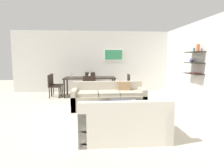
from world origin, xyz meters
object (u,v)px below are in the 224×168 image
Objects in this scene: loveseat_white at (123,123)px; decorative_bowl at (127,102)px; wine_glass_foot at (89,75)px; dining_table at (90,79)px; dining_chair_left_far at (55,83)px; wine_glass_left_near at (71,75)px; wine_glass_head at (90,74)px; dining_chair_right_near at (126,84)px; coffee_table at (126,111)px; dining_chair_head at (90,81)px; dining_chair_left_near at (53,84)px; wine_glass_left_far at (71,74)px; candle_jar at (134,101)px; wine_glass_right_near at (108,74)px; dining_chair_foot at (89,86)px; sofa_beige at (109,99)px.

decorative_bowl is at bearing 77.62° from loveseat_white.
dining_table is at bearing 90.00° from wine_glass_foot.
decorative_bowl is 0.33× the size of dining_chair_left_far.
wine_glass_left_near is at bearing -26.41° from dining_chair_left_far.
dining_chair_right_near is at bearing -24.56° from wine_glass_head.
dining_table is (-0.94, 3.24, 0.50)m from coffee_table.
wine_glass_head is (-0.00, -0.47, 0.36)m from dining_chair_head.
dining_chair_left_far is at bearing 90.00° from dining_chair_left_near.
candle_jar is at bearing -60.31° from wine_glass_left_far.
candle_jar is 3.85m from wine_glass_left_far.
candle_jar is at bearing 4.53° from decorative_bowl.
loveseat_white reaches higher than decorative_bowl.
wine_glass_right_near is (-0.43, 3.08, 0.46)m from candle_jar.
dining_chair_foot reaches higher than coffee_table.
wine_glass_head is at bearing 90.00° from wine_glass_foot.
dining_chair_right_near is (0.81, 1.89, 0.21)m from sofa_beige.
dining_chair_left_far is 1.57m from dining_chair_head.
coffee_table is (0.34, -1.13, -0.10)m from sofa_beige.
wine_glass_head is (-0.73, 0.55, -0.01)m from wine_glass_right_near.
dining_chair_left_far is at bearing -154.52° from dining_chair_head.
dining_chair_left_near is 4.65× the size of wine_glass_left_far.
dining_chair_right_near is 1.00× the size of dining_chair_foot.
dining_chair_head is at bearing 90.00° from dining_table.
decorative_bowl is at bearing -85.27° from wine_glass_right_near.
wine_glass_right_near is at bearing 89.64° from loveseat_white.
candle_jar is at bearing -63.26° from dining_chair_foot.
dining_table is 0.91m from dining_chair_foot.
wine_glass_left_far is at bearing 26.41° from dining_chair_left_near.
dining_chair_foot is (1.42, -0.68, 0.00)m from dining_chair_left_near.
dining_chair_left_near is 1.00× the size of dining_chair_left_far.
dining_chair_left_far reaches higher than dining_table.
wine_glass_foot is at bearing -157.22° from wine_glass_right_near.
wine_glass_head reaches higher than wine_glass_left_near.
wine_glass_left_far is (-1.72, 3.33, 0.46)m from decorative_bowl.
sofa_beige is 2.77m from dining_chair_left_near.
wine_glass_left_near is (-1.44, 4.38, 0.57)m from loveseat_white.
dining_table is 11.90× the size of wine_glass_head.
wine_glass_head is at bearing 8.37° from dining_chair_left_far.
wine_glass_left_near reaches higher than candle_jar.
loveseat_white is at bearing -81.86° from wine_glass_head.
coffee_table is 3.07m from dining_chair_right_near.
decorative_bowl is at bearing -70.48° from wine_glass_foot.
wine_glass_right_near is (0.73, -1.02, 0.38)m from dining_chair_head.
wine_glass_head is at bearing 24.56° from dining_chair_left_near.
coffee_table is 3.84m from wine_glass_head.
dining_chair_foot reaches higher than candle_jar.
dining_chair_foot is 1.79m from dining_chair_head.
wine_glass_right_near reaches higher than dining_chair_left_far.
dining_chair_right_near is 0.79m from wine_glass_right_near.
wine_glass_right_near is at bearing -54.24° from dining_chair_head.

